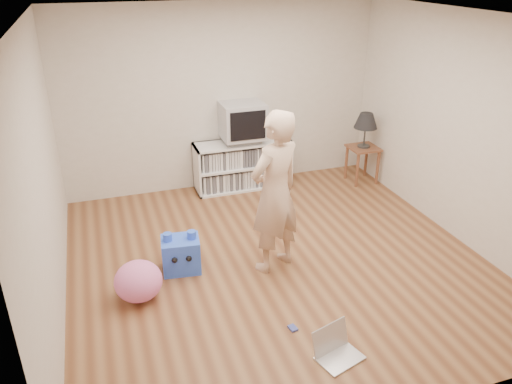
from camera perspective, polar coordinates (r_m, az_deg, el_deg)
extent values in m
plane|color=brown|center=(5.68, 2.34, -7.71)|extent=(4.50, 4.50, 0.00)
cube|color=beige|center=(7.15, -3.95, 10.66)|extent=(4.50, 0.02, 2.60)
cube|color=beige|center=(3.32, 16.70, -8.56)|extent=(4.50, 0.02, 2.60)
cube|color=beige|center=(4.82, -23.27, 1.31)|extent=(0.02, 4.50, 2.60)
cube|color=beige|center=(6.23, 22.45, 6.61)|extent=(0.02, 4.50, 2.60)
cube|color=white|center=(4.80, 2.91, 19.36)|extent=(4.50, 4.50, 0.01)
cube|color=white|center=(7.48, -1.99, 3.71)|extent=(1.40, 0.03, 0.70)
cube|color=white|center=(7.14, -6.78, 2.47)|extent=(0.03, 0.45, 0.70)
cube|color=white|center=(7.50, 3.50, 3.76)|extent=(0.03, 0.45, 0.70)
cube|color=white|center=(7.42, -1.48, 0.75)|extent=(1.40, 0.45, 0.03)
cube|color=white|center=(7.29, -1.51, 3.14)|extent=(1.34, 0.45, 0.03)
cube|color=white|center=(7.17, -1.54, 5.63)|extent=(1.40, 0.45, 0.03)
cube|color=silver|center=(7.29, -1.51, 3.14)|extent=(1.26, 0.36, 0.64)
cube|color=gray|center=(7.16, -1.55, 6.00)|extent=(0.45, 0.35, 0.07)
cube|color=#A6A6AB|center=(7.07, -1.57, 8.19)|extent=(0.60, 0.52, 0.50)
cube|color=black|center=(6.83, -0.92, 7.57)|extent=(0.50, 0.01, 0.40)
cylinder|color=brown|center=(7.47, 11.50, 2.42)|extent=(0.04, 0.04, 0.52)
cylinder|color=brown|center=(7.63, 13.72, 2.71)|extent=(0.04, 0.04, 0.52)
cylinder|color=brown|center=(7.74, 10.28, 3.35)|extent=(0.04, 0.04, 0.52)
cylinder|color=brown|center=(7.90, 12.46, 3.61)|extent=(0.04, 0.04, 0.52)
cube|color=brown|center=(7.58, 12.18, 4.96)|extent=(0.42, 0.42, 0.03)
cylinder|color=#333333|center=(7.58, 12.19, 5.15)|extent=(0.18, 0.18, 0.02)
cylinder|color=#333333|center=(7.52, 12.31, 6.38)|extent=(0.02, 0.02, 0.32)
imported|color=#D4AE90|center=(5.14, 2.17, -0.13)|extent=(0.76, 0.65, 1.77)
cube|color=silver|center=(4.51, 9.55, -18.22)|extent=(0.44, 0.36, 0.02)
cube|color=silver|center=(4.49, 8.47, -16.15)|extent=(0.38, 0.18, 0.25)
cube|color=black|center=(4.49, 8.47, -16.15)|extent=(0.33, 0.15, 0.20)
cube|color=#3E4BA7|center=(4.75, 4.23, -15.24)|extent=(0.08, 0.10, 0.02)
cube|color=blue|center=(5.47, -8.56, -7.08)|extent=(0.44, 0.36, 0.38)
cylinder|color=blue|center=(5.35, -10.08, -5.09)|extent=(0.09, 0.09, 0.08)
cylinder|color=blue|center=(5.36, -7.37, -4.86)|extent=(0.09, 0.09, 0.08)
sphere|color=black|center=(5.31, -9.28, -7.69)|extent=(0.06, 0.06, 0.06)
sphere|color=black|center=(5.31, -7.68, -7.55)|extent=(0.06, 0.06, 0.06)
ellipsoid|color=pink|center=(5.12, -13.29, -9.89)|extent=(0.56, 0.56, 0.40)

